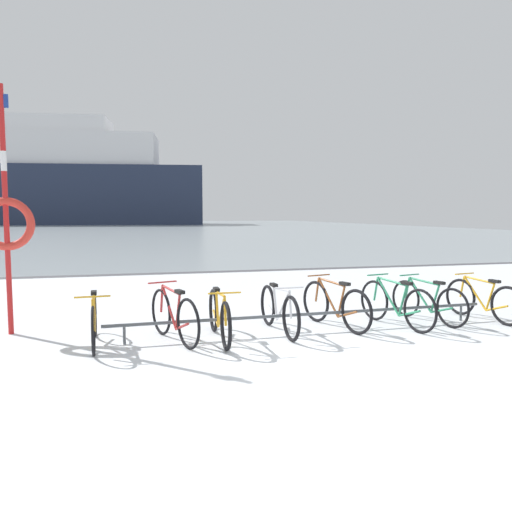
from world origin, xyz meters
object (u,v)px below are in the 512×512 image
(bicycle_4, at_px, (335,305))
(ferry_ship, at_px, (45,180))
(bicycle_0, at_px, (94,320))
(bicycle_2, at_px, (219,316))
(bicycle_7, at_px, (483,300))
(bicycle_5, at_px, (396,304))
(rescue_post, at_px, (6,219))
(bicycle_6, at_px, (428,302))
(bicycle_3, at_px, (279,310))
(bicycle_1, at_px, (174,316))

(bicycle_4, relative_size, ferry_ship, 0.03)
(bicycle_0, relative_size, bicycle_2, 0.98)
(bicycle_0, height_order, bicycle_2, bicycle_2)
(bicycle_7, bearing_deg, bicycle_5, -178.57)
(rescue_post, bearing_deg, bicycle_6, -7.30)
(bicycle_2, height_order, bicycle_5, bicycle_5)
(bicycle_2, relative_size, bicycle_5, 1.02)
(bicycle_0, xyz_separation_m, bicycle_5, (4.77, -0.01, 0.01))
(bicycle_0, distance_m, rescue_post, 2.19)
(bicycle_2, relative_size, bicycle_4, 1.04)
(bicycle_3, bearing_deg, bicycle_6, 2.00)
(bicycle_4, distance_m, ferry_ship, 85.82)
(bicycle_0, height_order, bicycle_3, bicycle_3)
(bicycle_6, height_order, bicycle_7, bicycle_7)
(bicycle_4, bearing_deg, bicycle_6, -0.01)
(bicycle_0, relative_size, bicycle_6, 1.04)
(rescue_post, bearing_deg, bicycle_0, -37.80)
(bicycle_1, bearing_deg, bicycle_6, 2.77)
(bicycle_4, xyz_separation_m, bicycle_5, (1.02, -0.16, -0.00))
(bicycle_1, height_order, bicycle_3, bicycle_1)
(bicycle_6, bearing_deg, bicycle_4, 179.99)
(ferry_ship, bearing_deg, bicycle_6, -77.02)
(ferry_ship, bearing_deg, bicycle_3, -78.82)
(bicycle_4, height_order, rescue_post, rescue_post)
(bicycle_6, distance_m, rescue_post, 7.00)
(bicycle_0, xyz_separation_m, bicycle_7, (6.51, 0.03, -0.00))
(ferry_ship, bearing_deg, bicycle_2, -79.50)
(bicycle_2, bearing_deg, bicycle_6, 4.82)
(bicycle_1, distance_m, bicycle_3, 1.65)
(bicycle_1, bearing_deg, bicycle_0, 176.68)
(rescue_post, relative_size, ferry_ship, 0.07)
(bicycle_7, distance_m, rescue_post, 8.02)
(bicycle_3, height_order, ferry_ship, ferry_ship)
(bicycle_4, distance_m, bicycle_5, 1.03)
(bicycle_0, relative_size, bicycle_1, 1.08)
(bicycle_1, distance_m, bicycle_2, 0.67)
(rescue_post, xyz_separation_m, ferry_ship, (-12.49, 82.82, 5.80))
(bicycle_1, distance_m, ferry_ship, 85.52)
(bicycle_1, relative_size, bicycle_5, 0.92)
(bicycle_2, bearing_deg, bicycle_1, 171.16)
(bicycle_2, bearing_deg, bicycle_0, 174.62)
(bicycle_7, height_order, rescue_post, rescue_post)
(bicycle_1, xyz_separation_m, bicycle_4, (2.64, 0.21, -0.00))
(bicycle_2, xyz_separation_m, bicycle_3, (0.99, 0.22, 0.00))
(bicycle_2, bearing_deg, bicycle_4, 9.00)
(bicycle_3, relative_size, bicycle_6, 1.06)
(rescue_post, bearing_deg, ferry_ship, 98.57)
(bicycle_2, bearing_deg, bicycle_7, 2.40)
(bicycle_1, height_order, bicycle_2, bicycle_1)
(bicycle_3, bearing_deg, ferry_ship, 101.18)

